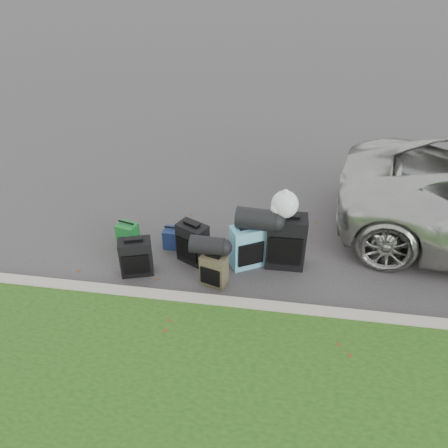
# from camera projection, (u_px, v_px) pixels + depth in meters

# --- Properties ---
(ground) EXTENTS (120.00, 120.00, 0.00)m
(ground) POSITION_uv_depth(u_px,v_px,m) (229.00, 261.00, 6.68)
(ground) COLOR #383535
(ground) RESTS_ON ground
(curb) EXTENTS (120.00, 0.18, 0.15)m
(curb) POSITION_uv_depth(u_px,v_px,m) (218.00, 304.00, 5.82)
(curb) COLOR #9E937F
(curb) RESTS_ON ground
(suitcase_small_black) EXTENTS (0.51, 0.38, 0.57)m
(suitcase_small_black) POSITION_uv_depth(u_px,v_px,m) (136.00, 257.00, 6.31)
(suitcase_small_black) COLOR black
(suitcase_small_black) RESTS_ON ground
(suitcase_large_black_left) EXTENTS (0.52, 0.44, 0.64)m
(suitcase_large_black_left) POSITION_uv_depth(u_px,v_px,m) (193.00, 243.00, 6.54)
(suitcase_large_black_left) COLOR black
(suitcase_large_black_left) RESTS_ON ground
(suitcase_olive) EXTENTS (0.40, 0.31, 0.49)m
(suitcase_olive) POSITION_uv_depth(u_px,v_px,m) (214.00, 270.00, 6.13)
(suitcase_olive) COLOR #373321
(suitcase_olive) RESTS_ON ground
(suitcase_teal) EXTENTS (0.55, 0.47, 0.67)m
(suitcase_teal) POSITION_uv_depth(u_px,v_px,m) (247.00, 246.00, 6.44)
(suitcase_teal) COLOR teal
(suitcase_teal) RESTS_ON ground
(suitcase_large_black_right) EXTENTS (0.57, 0.35, 0.85)m
(suitcase_large_black_right) POSITION_uv_depth(u_px,v_px,m) (286.00, 241.00, 6.40)
(suitcase_large_black_right) COLOR black
(suitcase_large_black_right) RESTS_ON ground
(tote_green) EXTENTS (0.35, 0.31, 0.34)m
(tote_green) POSITION_uv_depth(u_px,v_px,m) (128.00, 233.00, 7.00)
(tote_green) COLOR #186E29
(tote_green) RESTS_ON ground
(tote_navy) EXTENTS (0.32, 0.25, 0.33)m
(tote_navy) POSITION_uv_depth(u_px,v_px,m) (174.00, 238.00, 6.91)
(tote_navy) COLOR navy
(tote_navy) RESTS_ON ground
(duffel_left) EXTENTS (0.48, 0.27, 0.25)m
(duffel_left) POSITION_uv_depth(u_px,v_px,m) (207.00, 245.00, 6.00)
(duffel_left) COLOR black
(duffel_left) RESTS_ON suitcase_olive
(duffel_right) EXTENTS (0.58, 0.35, 0.31)m
(duffel_right) POSITION_uv_depth(u_px,v_px,m) (256.00, 219.00, 6.15)
(duffel_right) COLOR black
(duffel_right) RESTS_ON suitcase_teal
(trash_bag) EXTENTS (0.39, 0.39, 0.39)m
(trash_bag) POSITION_uv_depth(u_px,v_px,m) (285.00, 204.00, 6.08)
(trash_bag) COLOR white
(trash_bag) RESTS_ON suitcase_large_black_right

